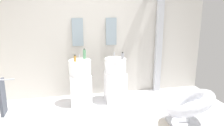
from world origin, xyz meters
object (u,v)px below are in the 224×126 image
Objects in this scene: pedestal_sink_left at (81,82)px; lounge_chair at (189,106)px; towel_rack at (0,99)px; soap_bottle_green at (84,54)px; soap_bottle_grey at (123,56)px; soap_bottle_amber at (75,59)px; pedestal_sink_right at (115,79)px; shower_column at (158,43)px.

pedestal_sink_left is 2.01m from lounge_chair.
towel_rack is 4.81× the size of soap_bottle_green.
soap_bottle_grey is 1.04× the size of soap_bottle_amber.
soap_bottle_amber is (-0.78, -0.09, 0.49)m from pedestal_sink_right.
soap_bottle_green is at bearing 41.81° from towel_rack.
lounge_chair is 5.52× the size of soap_bottle_green.
soap_bottle_green is at bearing 46.40° from pedestal_sink_left.
soap_bottle_amber is (-0.91, -0.04, -0.00)m from soap_bottle_grey.
soap_bottle_green reaches higher than soap_bottle_amber.
shower_column is 1.86m from soap_bottle_amber.
lounge_chair is 8.29× the size of soap_bottle_grey.
pedestal_sink_right is 0.48× the size of shower_column.
soap_bottle_green reaches higher than pedestal_sink_left.
soap_bottle_grey reaches higher than pedestal_sink_left.
soap_bottle_amber is at bearing -136.33° from pedestal_sink_left.
shower_column reaches higher than soap_bottle_amber.
soap_bottle_amber is at bearing -134.86° from soap_bottle_green.
lounge_chair is 2.78m from towel_rack.
pedestal_sink_right is 1.52m from lounge_chair.
pedestal_sink_left reaches higher than lounge_chair.
soap_bottle_green is at bearing 45.14° from soap_bottle_amber.
soap_bottle_green is 1.57× the size of soap_bottle_amber.
soap_bottle_grey is 0.91m from soap_bottle_amber.
soap_bottle_grey is at bearing -3.12° from pedestal_sink_left.
pedestal_sink_right reaches higher than towel_rack.
soap_bottle_grey is at bearing -18.65° from pedestal_sink_right.
soap_bottle_amber reaches higher than pedestal_sink_left.
soap_bottle_grey is at bearing 124.27° from lounge_chair.
pedestal_sink_left is at bearing 176.88° from soap_bottle_grey.
shower_column is at bearing 12.02° from pedestal_sink_left.
soap_bottle_amber is at bearing -165.98° from shower_column.
soap_bottle_grey is (0.72, -0.15, -0.03)m from soap_bottle_green.
shower_column is at bearing 14.02° from soap_bottle_amber.
towel_rack is at bearing -138.19° from soap_bottle_green.
soap_bottle_green is 0.74m from soap_bottle_grey.
shower_column reaches higher than pedestal_sink_right.
pedestal_sink_left is 0.69m from pedestal_sink_right.
soap_bottle_amber reaches higher than towel_rack.
pedestal_sink_left is 1.55m from towel_rack.
soap_bottle_amber reaches higher than pedestal_sink_right.
soap_bottle_green reaches higher than soap_bottle_grey.
towel_rack reaches higher than lounge_chair.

